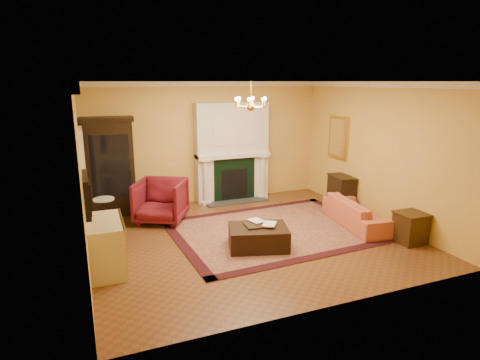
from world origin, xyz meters
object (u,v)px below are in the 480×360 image
china_cabinet (110,169)px  coral_sofa (358,208)px  end_table (410,228)px  console_table (341,193)px  commode (106,245)px  pedestal_table (105,213)px  leather_ottoman (258,237)px  wingback_armchair (161,199)px

china_cabinet → coral_sofa: 5.57m
coral_sofa → end_table: (0.32, -1.15, -0.10)m
end_table → console_table: size_ratio=0.73×
commode → end_table: bearing=-8.9°
pedestal_table → coral_sofa: bearing=-16.5°
china_cabinet → console_table: 5.46m
china_cabinet → commode: bearing=-90.3°
console_table → leather_ottoman: size_ratio=0.73×
coral_sofa → end_table: bearing=-156.6°
wingback_armchair → commode: (-1.27, -1.99, -0.10)m
pedestal_table → commode: 1.69m
pedestal_table → coral_sofa: coral_sofa is taller
coral_sofa → end_table: 1.20m
wingback_armchair → leather_ottoman: size_ratio=0.98×
end_table → leather_ottoman: end_table is taller
console_table → pedestal_table: bearing=-177.0°
wingback_armchair → end_table: (4.18, -2.94, -0.23)m
wingback_armchair → leather_ottoman: (1.38, -2.11, -0.30)m
pedestal_table → commode: commode is taller
console_table → leather_ottoman: (-2.86, -1.48, -0.17)m
wingback_armchair → commode: 2.36m
china_cabinet → coral_sofa: (4.80, -2.73, -0.69)m
china_cabinet → console_table: size_ratio=2.78×
coral_sofa → leather_ottoman: (-2.48, -0.32, -0.16)m
end_table → leather_ottoman: bearing=163.5°
commode → china_cabinet: bearing=84.5°
wingback_armchair → pedestal_table: size_ratio=1.40×
china_cabinet → end_table: china_cabinet is taller
end_table → china_cabinet: bearing=142.8°
china_cabinet → leather_ottoman: 3.93m
china_cabinet → pedestal_table: bearing=-95.1°
pedestal_table → console_table: bearing=-3.6°
commode → coral_sofa: bearing=3.2°
pedestal_table → console_table: 5.43m
wingback_armchair → console_table: bearing=20.3°
commode → leather_ottoman: (2.65, -0.12, -0.21)m
leather_ottoman → end_table: bearing=0.2°
end_table → commode: bearing=170.1°
china_cabinet → end_table: size_ratio=3.80×
china_cabinet → wingback_armchair: (0.94, -0.95, -0.56)m
china_cabinet → pedestal_table: 1.42m
pedestal_table → leather_ottoman: (2.56, -1.81, -0.22)m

